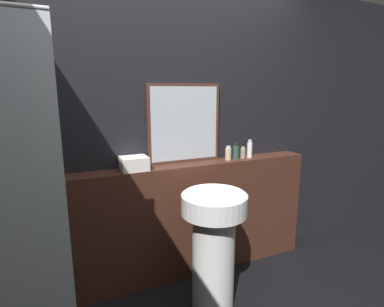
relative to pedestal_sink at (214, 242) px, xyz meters
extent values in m
cube|color=black|center=(-0.08, 0.61, 0.73)|extent=(8.00, 0.06, 2.50)
cube|color=#422319|center=(-0.08, 0.48, -0.03)|extent=(2.48, 0.20, 1.00)
cylinder|color=white|center=(0.00, 0.00, -0.15)|extent=(0.31, 0.31, 0.75)
cylinder|color=white|center=(0.00, 0.00, 0.29)|extent=(0.47, 0.47, 0.14)
torus|color=white|center=(0.00, 0.00, 0.36)|extent=(0.45, 0.45, 0.02)
cube|color=#47281E|center=(0.01, 0.56, 0.80)|extent=(0.64, 0.03, 0.66)
cube|color=#B2BCC6|center=(0.01, 0.55, 0.80)|extent=(0.59, 0.02, 0.61)
cube|color=silver|center=(-0.44, 0.48, 0.52)|extent=(0.20, 0.18, 0.10)
cylinder|color=#C6B284|center=(0.40, 0.48, 0.52)|extent=(0.05, 0.05, 0.10)
cylinder|color=silver|center=(0.40, 0.48, 0.59)|extent=(0.04, 0.04, 0.02)
cylinder|color=#2D4C3D|center=(0.47, 0.48, 0.53)|extent=(0.06, 0.06, 0.12)
cylinder|color=black|center=(0.47, 0.48, 0.61)|extent=(0.04, 0.04, 0.03)
cylinder|color=gray|center=(0.55, 0.48, 0.52)|extent=(0.05, 0.05, 0.09)
cylinder|color=tan|center=(0.55, 0.48, 0.57)|extent=(0.03, 0.03, 0.02)
cylinder|color=white|center=(0.62, 0.48, 0.54)|extent=(0.05, 0.05, 0.13)
cylinder|color=silver|center=(0.62, 0.48, 0.62)|extent=(0.03, 0.03, 0.03)
cube|color=silver|center=(-1.14, -0.37, 0.42)|extent=(0.37, 0.01, 1.90)
camera|label=1|loc=(-0.96, -1.74, 1.07)|focal=28.00mm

